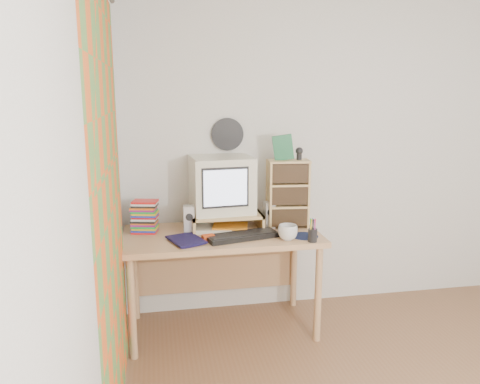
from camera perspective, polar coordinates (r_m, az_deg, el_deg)
name	(u,v)px	position (r m, az deg, el deg)	size (l,w,h in m)	color
back_wall	(340,154)	(3.90, 12.08, 4.50)	(3.50, 3.50, 0.00)	silver
left_wall	(88,223)	(1.91, -18.04, -3.56)	(3.50, 3.50, 0.00)	silver
curtain	(111,216)	(2.39, -15.49, -2.79)	(2.20, 2.20, 0.00)	#DA581E
wall_disc	(227,134)	(3.61, -1.55, 7.04)	(0.25, 0.25, 0.02)	black
desk	(221,248)	(3.49, -2.37, -6.86)	(1.40, 0.70, 0.75)	tan
monitor_riser	(226,217)	(3.46, -1.67, -3.03)	(0.52, 0.30, 0.12)	tan
crt_monitor	(222,185)	(3.45, -2.21, 0.88)	(0.43, 0.43, 0.41)	beige
speaker_left	(189,220)	(3.37, -6.24, -3.39)	(0.08, 0.08, 0.21)	silver
speaker_right	(269,215)	(3.50, 3.58, -2.80)	(0.08, 0.08, 0.20)	silver
keyboard	(242,236)	(3.26, 0.27, -5.39)	(0.50, 0.17, 0.03)	black
dvd_stack	(145,216)	(3.44, -11.51, -2.85)	(0.18, 0.12, 0.25)	brown
cd_rack	(288,194)	(3.50, 5.91, -0.22)	(0.30, 0.16, 0.51)	tan
mug	(288,232)	(3.24, 5.84, -4.92)	(0.13, 0.13, 0.11)	silver
diary	(172,241)	(3.17, -8.25, -5.88)	(0.24, 0.18, 0.05)	#130F38
mousepad	(305,236)	(3.34, 7.88, -5.33)	(0.19, 0.19, 0.00)	#101836
pen_cup	(313,233)	(3.22, 8.85, -4.94)	(0.06, 0.06, 0.13)	black
papers	(219,228)	(3.45, -2.55, -4.38)	(0.29, 0.21, 0.04)	silver
red_box	(208,238)	(3.22, -3.90, -5.59)	(0.08, 0.05, 0.04)	#C44015
game_box	(283,148)	(3.45, 5.26, 5.42)	(0.14, 0.03, 0.18)	#1A5E37
webcam	(299,154)	(3.47, 7.23, 4.68)	(0.06, 0.06, 0.09)	black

